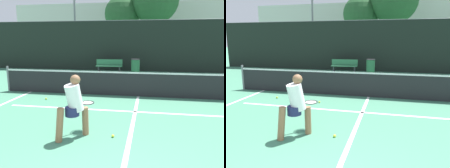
{
  "view_description": "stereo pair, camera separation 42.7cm",
  "coord_description": "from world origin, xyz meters",
  "views": [
    {
      "loc": [
        0.37,
        -1.98,
        2.17
      ],
      "look_at": [
        -0.63,
        3.88,
        0.95
      ],
      "focal_mm": 35.0,
      "sensor_mm": 36.0,
      "label": 1
    },
    {
      "loc": [
        0.79,
        -1.9,
        2.17
      ],
      "look_at": [
        -0.63,
        3.88,
        0.95
      ],
      "focal_mm": 35.0,
      "sensor_mm": 36.0,
      "label": 2
    }
  ],
  "objects": [
    {
      "name": "parked_car",
      "position": [
        0.77,
        16.07,
        0.59
      ],
      "size": [
        1.86,
        4.36,
        1.41
      ],
      "color": "navy",
      "rests_on": "ground"
    },
    {
      "name": "tree_east",
      "position": [
        0.77,
        22.57,
        6.21
      ],
      "size": [
        4.94,
        4.94,
        8.69
      ],
      "color": "brown",
      "rests_on": "ground"
    },
    {
      "name": "fence_back",
      "position": [
        0.0,
        13.19,
        1.72
      ],
      "size": [
        24.0,
        0.06,
        3.45
      ],
      "color": "black",
      "rests_on": "ground"
    },
    {
      "name": "trash_bin",
      "position": [
        -0.49,
        12.05,
        0.47
      ],
      "size": [
        0.57,
        0.57,
        0.94
      ],
      "color": "#28603D",
      "rests_on": "ground"
    },
    {
      "name": "player_practicing",
      "position": [
        -1.23,
        2.4,
        0.77
      ],
      "size": [
        0.78,
        1.12,
        1.43
      ],
      "rotation": [
        0.0,
        0.0,
        0.78
      ],
      "color": "#8C6042",
      "rests_on": "ground"
    },
    {
      "name": "tree_west",
      "position": [
        5.97,
        23.16,
        2.97
      ],
      "size": [
        2.93,
        2.93,
        3.46
      ],
      "color": "brown",
      "rests_on": "ground"
    },
    {
      "name": "tennis_ball_scattered_4",
      "position": [
        -3.32,
        5.24,
        0.03
      ],
      "size": [
        0.07,
        0.07,
        0.07
      ],
      "primitive_type": "sphere",
      "color": "#D1E033",
      "rests_on": "ground"
    },
    {
      "name": "court_center_mark",
      "position": [
        0.0,
        3.55,
        0.0
      ],
      "size": [
        0.1,
        5.43,
        0.01
      ],
      "primitive_type": "cube",
      "color": "white",
      "rests_on": "ground"
    },
    {
      "name": "court_service_line",
      "position": [
        0.0,
        4.39,
        0.0
      ],
      "size": [
        8.25,
        0.1,
        0.01
      ],
      "primitive_type": "cube",
      "color": "white",
      "rests_on": "ground"
    },
    {
      "name": "tree_mid",
      "position": [
        -2.74,
        23.12,
        4.93
      ],
      "size": [
        3.93,
        3.93,
        6.91
      ],
      "color": "brown",
      "rests_on": "ground"
    },
    {
      "name": "courtside_bench",
      "position": [
        -2.24,
        12.23,
        0.47
      ],
      "size": [
        1.76,
        0.49,
        0.86
      ],
      "rotation": [
        0.0,
        0.0,
        0.06
      ],
      "color": "#33724C",
      "rests_on": "ground"
    },
    {
      "name": "net",
      "position": [
        0.0,
        6.26,
        0.51
      ],
      "size": [
        11.09,
        0.09,
        1.07
      ],
      "color": "slate",
      "rests_on": "ground"
    },
    {
      "name": "building_far",
      "position": [
        0.0,
        28.12,
        3.4
      ],
      "size": [
        36.0,
        2.4,
        6.8
      ],
      "primitive_type": "cube",
      "color": "beige",
      "rests_on": "ground"
    },
    {
      "name": "tennis_ball_scattered_1",
      "position": [
        -1.58,
        5.04,
        0.03
      ],
      "size": [
        0.07,
        0.07,
        0.07
      ],
      "primitive_type": "sphere",
      "color": "#D1E033",
      "rests_on": "ground"
    },
    {
      "name": "tennis_ball_scattered_0",
      "position": [
        -0.38,
        2.54,
        0.03
      ],
      "size": [
        0.07,
        0.07,
        0.07
      ],
      "primitive_type": "sphere",
      "color": "#D1E033",
      "rests_on": "ground"
    }
  ]
}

